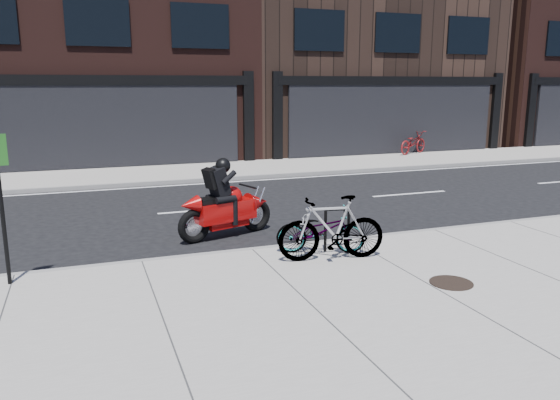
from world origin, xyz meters
name	(u,v)px	position (x,y,z in m)	size (l,w,h in m)	color
ground	(226,230)	(0.00, 0.00, 0.00)	(120.00, 120.00, 0.00)	black
sidewalk_near	(319,317)	(0.00, -5.00, 0.07)	(60.00, 6.00, 0.13)	gray
sidewalk_far	(170,173)	(0.00, 7.75, 0.07)	(60.00, 3.50, 0.13)	gray
building_mideast	(344,20)	(10.00, 14.50, 6.25)	(12.00, 10.00, 12.50)	black
building_east	(532,23)	(22.00, 14.50, 6.50)	(10.00, 10.00, 13.00)	black
bike_rack	(337,226)	(1.43, -2.60, 0.61)	(0.47, 0.15, 0.81)	black
bicycle_front	(321,230)	(1.10, -2.60, 0.55)	(0.56, 1.60, 0.84)	gray
bicycle_rear	(332,228)	(1.11, -3.02, 0.70)	(0.53, 1.88, 1.13)	gray
motorcycle	(230,204)	(-0.03, -0.51, 0.68)	(2.17, 0.96, 1.67)	black
bicycle_far	(413,143)	(10.72, 9.00, 0.62)	(0.65, 1.86, 0.98)	maroon
manhole_cover	(451,283)	(2.35, -4.71, 0.14)	(0.66, 0.66, 0.01)	black
sign_post	(1,197)	(-4.02, -2.40, 1.50)	(0.31, 0.08, 2.29)	black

